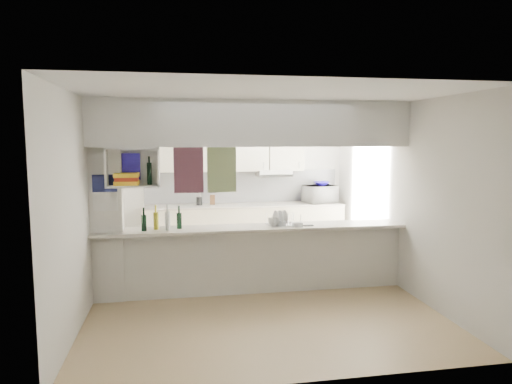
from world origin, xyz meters
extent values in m
plane|color=tan|center=(0.00, 0.00, 0.00)|extent=(4.80, 4.80, 0.00)
plane|color=white|center=(0.00, 0.00, 2.60)|extent=(4.80, 4.80, 0.00)
plane|color=silver|center=(0.00, 2.40, 1.30)|extent=(4.20, 0.00, 4.20)
plane|color=silver|center=(-2.10, 0.00, 1.30)|extent=(0.00, 4.80, 4.80)
plane|color=silver|center=(2.10, 0.00, 1.30)|extent=(0.00, 4.80, 4.80)
cube|color=silver|center=(0.00, 0.00, 0.44)|extent=(4.20, 0.15, 0.88)
cube|color=#ACA397|center=(0.00, 0.00, 0.90)|extent=(4.20, 0.50, 0.04)
cube|color=white|center=(0.00, 0.00, 2.30)|extent=(4.20, 0.50, 0.60)
cube|color=silver|center=(-1.90, 0.00, 1.30)|extent=(0.40, 0.18, 2.60)
cube|color=#191E4C|center=(-1.90, -0.10, 1.55)|extent=(0.30, 0.01, 0.22)
cube|color=white|center=(-1.90, -0.10, 1.32)|extent=(0.30, 0.01, 0.24)
cube|color=black|center=(-0.85, 0.22, 1.68)|extent=(0.40, 0.02, 0.62)
cube|color=navy|center=(-0.40, 0.22, 1.68)|extent=(0.40, 0.02, 0.62)
cube|color=white|center=(-1.55, -0.10, 1.51)|extent=(0.65, 0.35, 0.02)
cube|color=white|center=(-1.55, -0.10, 1.99)|extent=(0.65, 0.35, 0.02)
cube|color=white|center=(-1.55, 0.06, 1.75)|extent=(0.65, 0.02, 0.50)
cube|color=white|center=(-1.86, -0.10, 1.75)|extent=(0.02, 0.35, 0.50)
cube|color=white|center=(-1.24, -0.10, 1.75)|extent=(0.02, 0.35, 0.50)
cube|color=gold|center=(-1.63, -0.10, 1.55)|extent=(0.30, 0.24, 0.05)
cube|color=#AF2A17|center=(-1.63, -0.10, 1.60)|extent=(0.28, 0.22, 0.05)
cube|color=gold|center=(-1.63, -0.10, 1.65)|extent=(0.30, 0.24, 0.05)
cube|color=navy|center=(-1.60, 0.02, 1.75)|extent=(0.26, 0.02, 0.34)
cylinder|color=black|center=(-1.35, -0.10, 1.67)|extent=(0.06, 0.06, 0.28)
cube|color=beige|center=(0.20, 2.10, 0.45)|extent=(3.60, 0.60, 0.90)
cube|color=#ACA397|center=(0.20, 2.10, 0.91)|extent=(3.60, 0.63, 0.03)
cube|color=silver|center=(0.20, 2.38, 1.22)|extent=(3.60, 0.03, 0.60)
cube|color=beige|center=(0.00, 2.23, 1.88)|extent=(2.62, 0.34, 0.72)
cube|color=white|center=(0.75, 2.16, 1.48)|extent=(0.60, 0.46, 0.12)
cube|color=silver|center=(0.75, 1.93, 1.45)|extent=(0.60, 0.02, 0.05)
imported|color=white|center=(1.63, 2.11, 1.08)|extent=(0.66, 0.53, 0.32)
imported|color=navy|center=(1.66, 2.13, 1.27)|extent=(0.28, 0.28, 0.07)
cube|color=silver|center=(0.42, 0.00, 0.93)|extent=(0.46, 0.38, 0.01)
cylinder|color=white|center=(0.32, -0.01, 1.04)|extent=(0.05, 0.21, 0.21)
cylinder|color=white|center=(0.38, 0.00, 1.04)|extent=(0.05, 0.21, 0.21)
cylinder|color=white|center=(0.44, 0.01, 1.04)|extent=(0.05, 0.21, 0.21)
imported|color=white|center=(0.27, -0.05, 0.99)|extent=(0.17, 0.17, 0.11)
cylinder|color=black|center=(-1.44, -0.06, 1.03)|extent=(0.07, 0.07, 0.21)
cylinder|color=black|center=(-1.44, -0.06, 1.18)|extent=(0.03, 0.03, 0.10)
cylinder|color=#AA9F1C|center=(-1.29, 0.02, 1.03)|extent=(0.07, 0.07, 0.23)
cylinder|color=#AA9F1C|center=(-1.29, 0.02, 1.19)|extent=(0.03, 0.03, 0.10)
cylinder|color=silver|center=(-1.14, -0.06, 1.04)|extent=(0.07, 0.07, 0.24)
cylinder|color=silver|center=(-1.14, -0.06, 1.21)|extent=(0.03, 0.03, 0.10)
cylinder|color=black|center=(-0.99, 0.02, 1.03)|extent=(0.07, 0.07, 0.21)
cylinder|color=black|center=(-0.99, 0.02, 1.18)|extent=(0.03, 0.03, 0.10)
cylinder|color=silver|center=(0.40, -0.01, 0.95)|extent=(0.13, 0.13, 0.07)
cube|color=silver|center=(0.59, -0.11, 0.95)|extent=(0.13, 0.09, 0.06)
cube|color=black|center=(0.75, -0.08, 0.93)|extent=(0.14, 0.07, 0.01)
cylinder|color=black|center=(-0.62, 2.15, 0.99)|extent=(0.11, 0.11, 0.15)
cube|color=#4D311A|center=(-0.38, 2.18, 1.01)|extent=(0.10, 0.08, 0.18)
camera|label=1|loc=(-1.01, -6.01, 2.10)|focal=32.00mm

